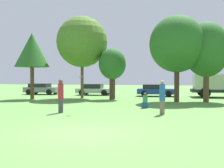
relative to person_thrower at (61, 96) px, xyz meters
The scene contains 14 objects.
ground_plane 5.63m from the person_thrower, 57.27° to the right, with size 120.00×120.00×0.00m, color #5B8E42.
person_thrower is the anchor object (origin of this frame).
person_catcher 5.45m from the person_thrower, ahead, with size 0.30×0.30×1.77m.
frisbee 1.53m from the person_thrower, ahead, with size 0.24×0.24×0.06m.
bystander_sitting 5.45m from the person_thrower, 39.31° to the left, with size 0.40×0.33×0.98m.
tree_0 10.67m from the person_thrower, 129.45° to the left, with size 3.03×3.03×5.92m.
tree_1 11.07m from the person_thrower, 103.99° to the left, with size 4.73×4.73×7.63m.
tree_2 9.72m from the person_thrower, 86.68° to the left, with size 2.42×2.42×4.54m.
tree_3 11.00m from the person_thrower, 53.81° to the left, with size 4.36×4.36×6.87m.
tree_4 12.65m from the person_thrower, 46.66° to the left, with size 3.48×3.48×6.35m.
parked_car_grey 16.90m from the person_thrower, 122.49° to the left, with size 4.05×2.12×1.26m.
parked_car_silver 14.87m from the person_thrower, 100.92° to the left, with size 4.10×2.14×1.23m.
parked_car_blue 14.79m from the person_thrower, 74.30° to the left, with size 3.98×2.18×1.23m.
delivery_truck_black 17.58m from the person_thrower, 55.00° to the left, with size 5.45×2.68×2.23m.
Camera 1 is at (3.16, -8.45, 1.90)m, focal length 41.96 mm.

